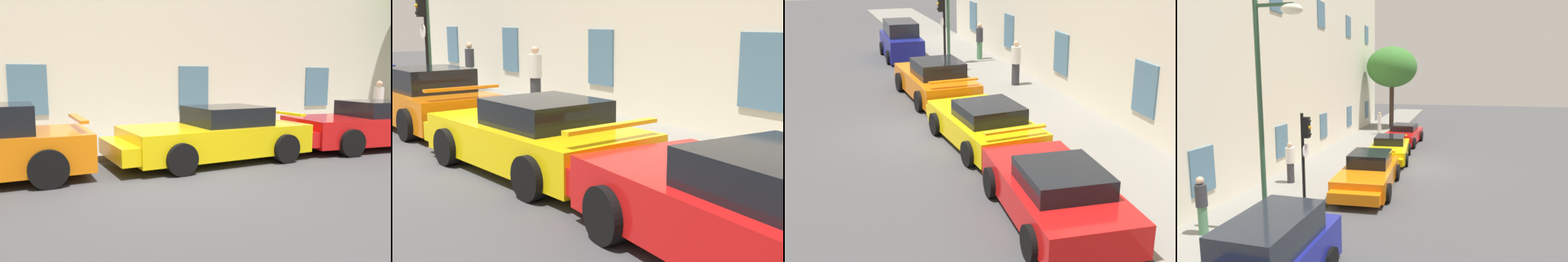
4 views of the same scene
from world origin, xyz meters
The scene contains 9 objects.
ground_plane centered at (0.00, 0.00, 0.00)m, with size 80.00×80.00×0.00m, color #444447.
sidewalk centered at (0.00, 4.18, 0.07)m, with size 60.00×3.53×0.14m, color gray.
sportscar_red_lead centered at (-3.96, 1.43, 0.64)m, with size 5.09×2.40×1.47m.
sportscar_yellow_flank centered at (1.26, 1.54, 0.58)m, with size 4.83×2.51×1.29m.
sportscar_white_middle centered at (6.03, 1.52, 0.60)m, with size 5.01×2.48×1.31m.
hatchback_parked centered at (-11.31, 1.60, 0.83)m, with size 4.00×1.87×1.81m.
traffic_light centered at (-7.28, 2.64, 2.41)m, with size 0.44×0.36×3.33m.
pedestrian_strolling centered at (-4.20, 4.75, 1.02)m, with size 0.48×0.48×1.74m.
pedestrian_bystander centered at (-9.29, 4.95, 1.01)m, with size 0.40×0.40×1.69m.
Camera 3 is at (15.91, -3.37, 5.69)m, focal length 52.07 mm.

